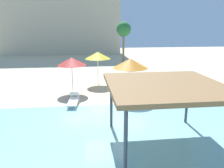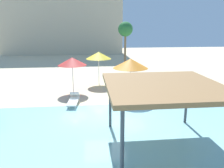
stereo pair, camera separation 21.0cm
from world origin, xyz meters
TOP-DOWN VIEW (x-y plane):
  - ground_plane at (0.00, 0.00)m, footprint 80.00×80.00m
  - lagoon_water at (0.00, -5.25)m, footprint 44.00×13.50m
  - shade_pavilion at (2.18, -3.79)m, footprint 4.74×4.74m
  - beach_umbrella_orange_1 at (2.04, 2.81)m, footprint 2.46×2.46m
  - beach_umbrella_red_2 at (-2.12, 4.82)m, footprint 2.21×2.21m
  - beach_umbrella_yellow_6 at (0.03, 7.20)m, footprint 2.22×2.22m
  - lounge_chair_2 at (3.11, 4.96)m, footprint 1.24×1.99m
  - lounge_chair_4 at (-1.93, 1.86)m, footprint 0.77×1.94m
  - palm_tree_0 at (4.00, 16.96)m, footprint 1.90×1.90m
  - hotel_block_0 at (-5.33, 33.04)m, footprint 21.29×10.30m

SIDE VIEW (x-z plane):
  - ground_plane at x=0.00m, z-range 0.00..0.00m
  - lagoon_water at x=0.00m, z-range 0.00..0.04m
  - lounge_chair_2 at x=3.11m, z-range -0.04..0.70m
  - lounge_chair_4 at x=-1.93m, z-range -0.04..0.70m
  - beach_umbrella_red_2 at x=-2.12m, z-range 1.06..3.81m
  - beach_umbrella_orange_1 at x=2.04m, z-range 1.10..3.98m
  - beach_umbrella_yellow_6 at x=0.03m, z-range 1.13..4.00m
  - shade_pavilion at x=2.18m, z-range 1.23..4.01m
  - palm_tree_0 at x=4.00m, z-range 1.73..7.32m
  - hotel_block_0 at x=-5.33m, z-range 0.00..15.02m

